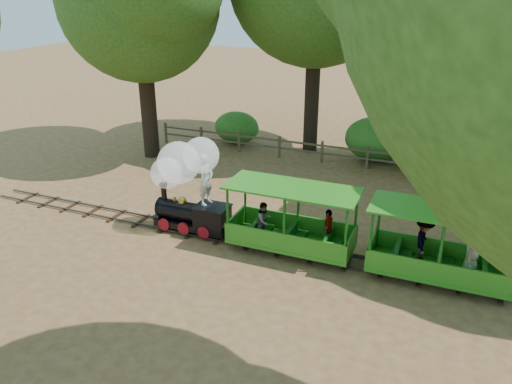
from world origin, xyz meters
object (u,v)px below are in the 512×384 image
at_px(locomotive, 185,178).
at_px(carriage_rear, 441,253).
at_px(carriage_front, 291,228).
at_px(fence, 344,153).

distance_m(locomotive, carriage_rear, 7.72).
height_order(locomotive, carriage_front, locomotive).
bearing_deg(fence, locomotive, -112.17).
bearing_deg(carriage_rear, locomotive, 179.71).
bearing_deg(fence, carriage_front, -87.89).
xyz_separation_m(carriage_front, fence, (-0.29, 8.00, -0.22)).
relative_size(locomotive, carriage_front, 0.85).
height_order(locomotive, fence, locomotive).
distance_m(locomotive, fence, 8.64).
bearing_deg(carriage_front, carriage_rear, 0.56).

